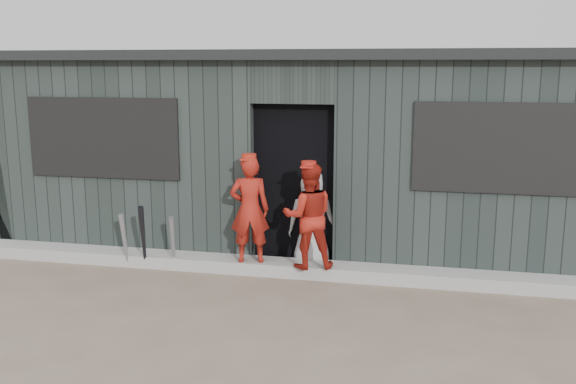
% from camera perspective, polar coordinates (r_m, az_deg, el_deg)
% --- Properties ---
extents(ground, '(80.00, 80.00, 0.00)m').
position_cam_1_polar(ground, '(6.05, -3.70, -12.67)').
color(ground, brown).
rests_on(ground, ground).
extents(curb, '(8.00, 0.36, 0.15)m').
position_cam_1_polar(curb, '(7.67, 0.03, -6.76)').
color(curb, gray).
rests_on(curb, ground).
extents(bat_left, '(0.08, 0.18, 0.70)m').
position_cam_1_polar(bat_left, '(8.05, -14.31, -4.22)').
color(bat_left, gray).
rests_on(bat_left, ground).
extents(bat_mid, '(0.13, 0.24, 0.69)m').
position_cam_1_polar(bat_mid, '(7.84, -10.20, -4.50)').
color(bat_mid, gray).
rests_on(bat_mid, ground).
extents(bat_right, '(0.17, 0.33, 0.83)m').
position_cam_1_polar(bat_right, '(7.88, -12.75, -3.98)').
color(bat_right, black).
rests_on(bat_right, ground).
extents(player_red_left, '(0.52, 0.40, 1.26)m').
position_cam_1_polar(player_red_left, '(7.51, -3.43, -1.57)').
color(player_red_left, maroon).
rests_on(player_red_left, curb).
extents(player_red_right, '(0.69, 0.60, 1.21)m').
position_cam_1_polar(player_red_right, '(7.30, 1.83, -2.15)').
color(player_red_right, '#9F1E13').
rests_on(player_red_right, curb).
extents(player_grey_back, '(0.63, 0.46, 1.20)m').
position_cam_1_polar(player_grey_back, '(7.77, 2.15, -2.52)').
color(player_grey_back, '#A3A3A3').
rests_on(player_grey_back, ground).
extents(dugout, '(8.30, 3.30, 2.62)m').
position_cam_1_polar(dugout, '(9.02, 2.29, 3.87)').
color(dugout, black).
rests_on(dugout, ground).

